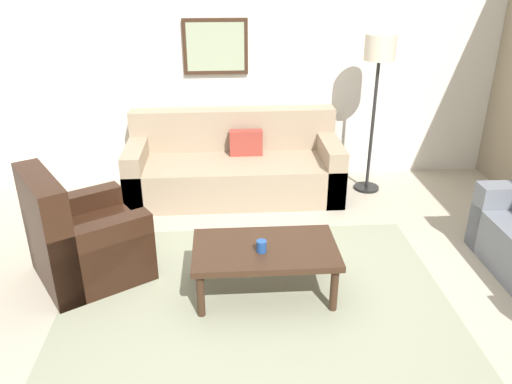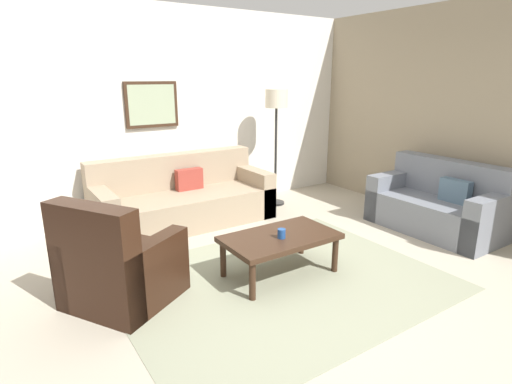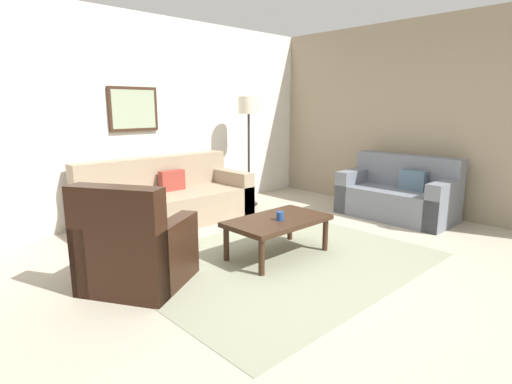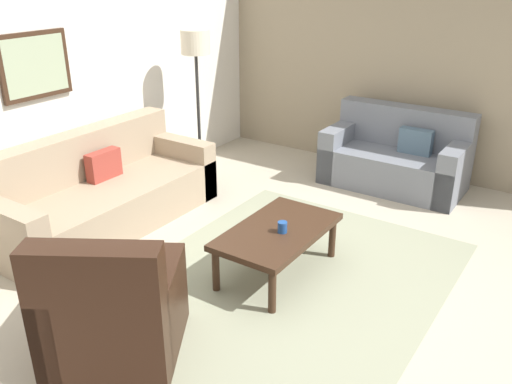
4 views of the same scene
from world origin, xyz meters
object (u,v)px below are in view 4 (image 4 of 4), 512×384
(couch_main, at_px, (98,195))
(coffee_table, at_px, (278,234))
(framed_artwork, at_px, (35,66))
(lamp_standing, at_px, (196,58))
(cup, at_px, (282,227))
(couch_loveseat, at_px, (397,159))
(armchair_leather, at_px, (113,318))

(couch_main, xyz_separation_m, coffee_table, (0.18, -1.95, 0.06))
(couch_main, relative_size, framed_artwork, 3.24)
(lamp_standing, relative_size, framed_artwork, 2.43)
(coffee_table, distance_m, framed_artwork, 2.67)
(cup, bearing_deg, lamp_standing, 55.25)
(couch_main, distance_m, framed_artwork, 1.32)
(cup, bearing_deg, couch_main, 94.11)
(cup, xyz_separation_m, framed_artwork, (-0.32, 2.44, 1.07))
(coffee_table, distance_m, cup, 0.12)
(couch_loveseat, distance_m, cup, 2.44)
(couch_loveseat, bearing_deg, coffee_table, 177.06)
(couch_main, xyz_separation_m, couch_loveseat, (2.58, -2.07, 0.01))
(couch_loveseat, height_order, lamp_standing, lamp_standing)
(couch_main, height_order, couch_loveseat, same)
(couch_main, xyz_separation_m, armchair_leather, (-1.29, -1.62, 0.01))
(coffee_table, height_order, cup, cup)
(framed_artwork, bearing_deg, armchair_leather, -118.68)
(armchair_leather, xyz_separation_m, framed_artwork, (1.12, 2.05, 1.22))
(couch_main, xyz_separation_m, cup, (0.14, -2.01, 0.16))
(couch_main, height_order, lamp_standing, lamp_standing)
(couch_loveseat, bearing_deg, armchair_leather, 173.39)
(couch_main, bearing_deg, framed_artwork, 111.61)
(couch_main, xyz_separation_m, framed_artwork, (-0.17, 0.43, 1.23))
(couch_main, distance_m, coffee_table, 1.96)
(lamp_standing, bearing_deg, armchair_leather, -150.70)
(couch_loveseat, xyz_separation_m, armchair_leather, (-3.88, 0.45, 0.00))
(armchair_leather, height_order, coffee_table, armchair_leather)
(coffee_table, xyz_separation_m, lamp_standing, (1.33, 1.90, 1.05))
(coffee_table, xyz_separation_m, framed_artwork, (-0.35, 2.38, 1.17))
(couch_main, bearing_deg, armchair_leather, -128.55)
(armchair_leather, height_order, framed_artwork, framed_artwork)
(couch_main, height_order, coffee_table, couch_main)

